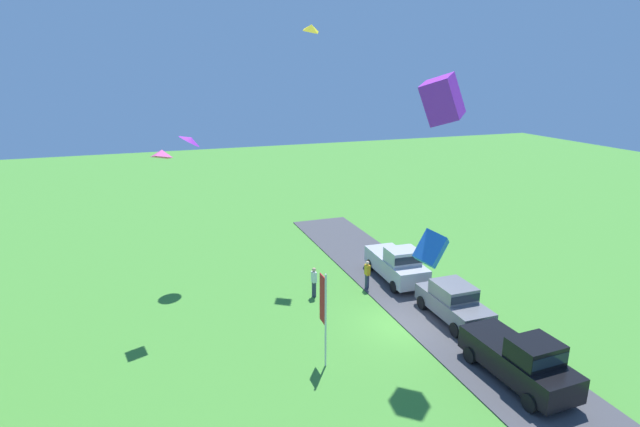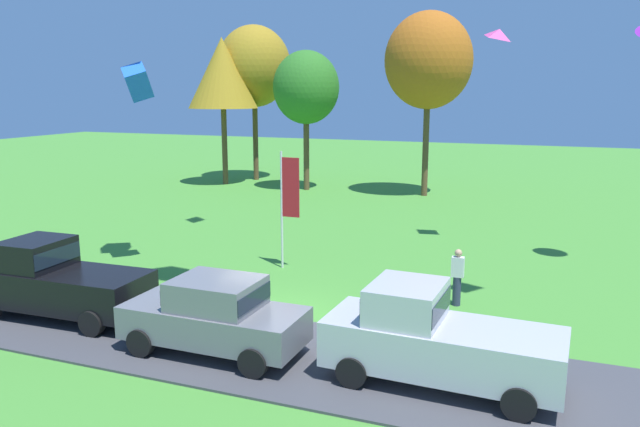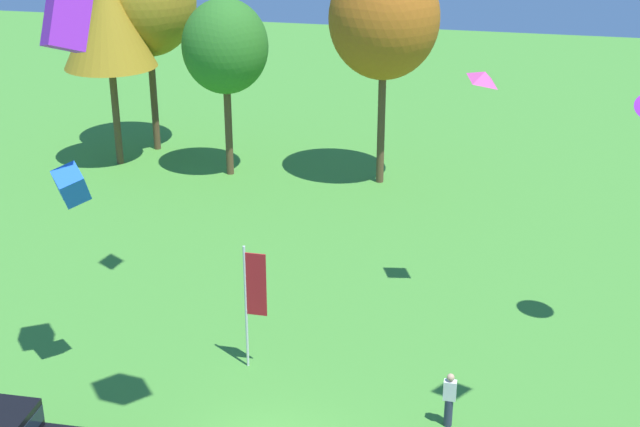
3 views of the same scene
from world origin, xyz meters
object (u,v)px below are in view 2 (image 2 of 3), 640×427
car_sedan_by_flagpole (215,313)px  person_on_lawn (433,312)px  tree_center_back (306,88)px  car_pickup_far_end (433,336)px  flag_banner (288,195)px  person_beside_suv (457,277)px  tree_far_right (222,73)px  tree_left_of_center (428,61)px  kite_diamond_high_right (500,34)px  car_pickup_mid_row (56,279)px  kite_box_over_trees (138,82)px  tree_far_left (254,67)px

car_sedan_by_flagpole → person_on_lawn: (4.74, 2.46, -0.16)m
person_on_lawn → tree_center_back: 25.42m
car_pickup_far_end → person_on_lawn: bearing=101.0°
car_sedan_by_flagpole → flag_banner: bearing=100.7°
car_pickup_far_end → person_beside_suv: bearing=93.5°
car_sedan_by_flagpole → tree_far_right: tree_far_right is taller
tree_center_back → tree_left_of_center: bearing=3.8°
tree_center_back → tree_far_right: bearing=177.7°
person_beside_suv → kite_diamond_high_right: bearing=89.3°
car_sedan_by_flagpole → tree_left_of_center: size_ratio=0.41×
car_pickup_mid_row → tree_center_back: (-2.17, 23.44, 5.25)m
person_beside_suv → person_on_lawn: 3.16m
car_pickup_mid_row → tree_center_back: 24.12m
person_on_lawn → car_pickup_mid_row: bearing=-169.4°
tree_far_right → flag_banner: tree_far_right is taller
person_beside_suv → kite_diamond_high_right: size_ratio=1.89×
car_pickup_far_end → kite_diamond_high_right: bearing=91.1°
tree_far_right → kite_box_over_trees: size_ratio=9.56×
car_pickup_mid_row → kite_diamond_high_right: bearing=50.1°
kite_box_over_trees → car_sedan_by_flagpole: bearing=-42.2°
car_pickup_far_end → flag_banner: flag_banner is taller
car_pickup_mid_row → person_on_lawn: 10.33m
car_sedan_by_flagpole → tree_far_right: 28.49m
tree_center_back → car_pickup_far_end: bearing=-61.7°
person_on_lawn → car_sedan_by_flagpole: bearing=-152.6°
tree_far_left → kite_diamond_high_right: tree_far_left is taller
car_pickup_mid_row → flag_banner: (4.02, 6.80, 1.54)m
kite_diamond_high_right → tree_left_of_center: bearing=113.6°
car_pickup_far_end → tree_center_back: tree_center_back is taller
person_on_lawn → tree_far_left: (-17.35, 24.38, 6.91)m
car_sedan_by_flagpole → car_pickup_far_end: 5.17m
tree_left_of_center → car_pickup_mid_row: bearing=-102.4°
person_on_lawn → flag_banner: 8.05m
tree_center_back → tree_left_of_center: 7.62m
car_pickup_mid_row → kite_box_over_trees: (-0.55, 4.83, 5.41)m
car_pickup_mid_row → tree_center_back: bearing=95.3°
car_pickup_far_end → tree_center_back: (-12.74, 23.67, 5.25)m
tree_left_of_center → kite_box_over_trees: bearing=-107.0°
car_sedan_by_flagpole → kite_diamond_high_right: kite_diamond_high_right is taller
car_pickup_far_end → tree_far_right: tree_far_right is taller
person_on_lawn → tree_far_right: (-18.33, 21.79, 6.41)m
car_sedan_by_flagpole → tree_far_left: (-12.61, 26.85, 6.75)m
car_pickup_mid_row → kite_diamond_high_right: kite_diamond_high_right is taller
tree_left_of_center → kite_diamond_high_right: (5.06, -11.57, 0.45)m
car_pickup_mid_row → tree_far_left: tree_far_left is taller
tree_far_left → kite_box_over_trees: tree_far_left is taller
car_sedan_by_flagpole → person_beside_suv: 7.42m
person_on_lawn → tree_left_of_center: bearing=102.5°
car_pickup_mid_row → kite_diamond_high_right: (10.33, 12.37, 7.23)m
car_pickup_mid_row → car_sedan_by_flagpole: (5.41, -0.57, -0.07)m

